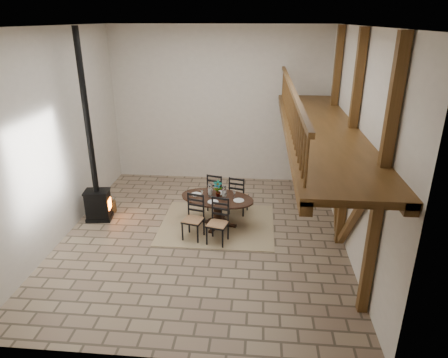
# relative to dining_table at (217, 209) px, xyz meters

# --- Properties ---
(ground) EXTENTS (8.00, 8.00, 0.00)m
(ground) POSITION_rel_dining_table_xyz_m (-0.29, -0.60, -0.45)
(ground) COLOR gray
(ground) RESTS_ON ground
(room_shell) EXTENTS (7.02, 8.02, 5.01)m
(room_shell) POSITION_rel_dining_table_xyz_m (0.90, -0.60, 2.56)
(room_shell) COLOR silver
(room_shell) RESTS_ON ground
(rug) EXTENTS (3.00, 2.50, 0.02)m
(rug) POSITION_rel_dining_table_xyz_m (-0.00, -0.00, -0.44)
(rug) COLOR tan
(rug) RESTS_ON ground
(dining_table) EXTENTS (2.18, 2.38, 1.26)m
(dining_table) POSITION_rel_dining_table_xyz_m (0.00, 0.00, 0.00)
(dining_table) COLOR black
(dining_table) RESTS_ON ground
(wood_stove) EXTENTS (0.72, 0.59, 5.00)m
(wood_stove) POSITION_rel_dining_table_xyz_m (-3.26, 0.03, 0.67)
(wood_stove) COLOR black
(wood_stove) RESTS_ON ground
(log_basket) EXTENTS (0.47, 0.47, 0.39)m
(log_basket) POSITION_rel_dining_table_xyz_m (-3.20, 0.50, -0.29)
(log_basket) COLOR brown
(log_basket) RESTS_ON ground
(log_stack) EXTENTS (0.36, 0.37, 0.19)m
(log_stack) POSITION_rel_dining_table_xyz_m (-3.38, 0.23, -0.36)
(log_stack) COLOR #A08459
(log_stack) RESTS_ON ground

